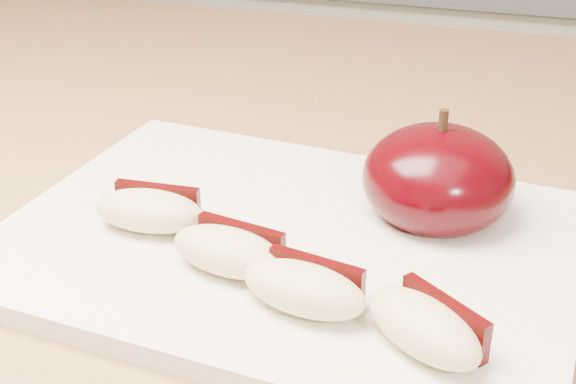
% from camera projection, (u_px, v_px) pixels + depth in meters
% --- Properties ---
extents(back_cabinet, '(2.40, 0.62, 0.94)m').
position_uv_depth(back_cabinet, '(455.00, 221.00, 1.32)').
color(back_cabinet, silver).
rests_on(back_cabinet, ground).
extents(cutting_board, '(0.31, 0.24, 0.01)m').
position_uv_depth(cutting_board, '(288.00, 244.00, 0.42)').
color(cutting_board, white).
rests_on(cutting_board, island_counter).
extents(apple_half, '(0.08, 0.08, 0.07)m').
position_uv_depth(apple_half, '(438.00, 179.00, 0.43)').
color(apple_half, black).
rests_on(apple_half, cutting_board).
extents(apple_wedge_a, '(0.06, 0.03, 0.02)m').
position_uv_depth(apple_wedge_a, '(150.00, 210.00, 0.42)').
color(apple_wedge_a, '#D7BF88').
rests_on(apple_wedge_a, cutting_board).
extents(apple_wedge_b, '(0.06, 0.04, 0.02)m').
position_uv_depth(apple_wedge_b, '(230.00, 250.00, 0.38)').
color(apple_wedge_b, '#D7BF88').
rests_on(apple_wedge_b, cutting_board).
extents(apple_wedge_c, '(0.06, 0.04, 0.02)m').
position_uv_depth(apple_wedge_c, '(305.00, 288.00, 0.35)').
color(apple_wedge_c, '#D7BF88').
rests_on(apple_wedge_c, cutting_board).
extents(apple_wedge_d, '(0.06, 0.06, 0.02)m').
position_uv_depth(apple_wedge_d, '(426.00, 326.00, 0.33)').
color(apple_wedge_d, '#D7BF88').
rests_on(apple_wedge_d, cutting_board).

